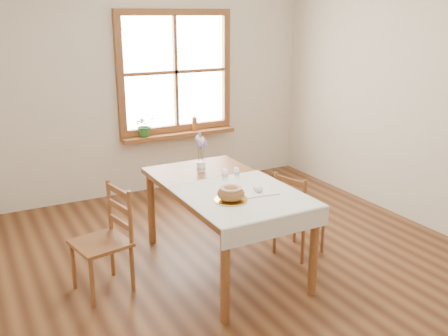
# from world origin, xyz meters

# --- Properties ---
(ground) EXTENTS (5.00, 5.00, 0.00)m
(ground) POSITION_xyz_m (0.00, 0.00, 0.00)
(ground) COLOR brown
(ground) RESTS_ON ground
(room_walls) EXTENTS (4.60, 5.10, 2.65)m
(room_walls) POSITION_xyz_m (0.00, 0.00, 1.71)
(room_walls) COLOR silver
(room_walls) RESTS_ON ground
(window) EXTENTS (1.46, 0.08, 1.46)m
(window) POSITION_xyz_m (0.50, 2.47, 1.45)
(window) COLOR #9E5F31
(window) RESTS_ON ground
(window_sill) EXTENTS (1.46, 0.20, 0.05)m
(window_sill) POSITION_xyz_m (0.50, 2.40, 0.69)
(window_sill) COLOR #9E5F31
(window_sill) RESTS_ON ground
(dining_table) EXTENTS (0.90, 1.60, 0.75)m
(dining_table) POSITION_xyz_m (0.00, 0.30, 0.66)
(dining_table) COLOR #9E5F31
(dining_table) RESTS_ON ground
(table_linen) EXTENTS (0.91, 0.99, 0.01)m
(table_linen) POSITION_xyz_m (0.00, -0.00, 0.76)
(table_linen) COLOR white
(table_linen) RESTS_ON dining_table
(chair_left) EXTENTS (0.48, 0.47, 0.85)m
(chair_left) POSITION_xyz_m (-1.04, 0.40, 0.43)
(chair_left) COLOR #9E5F31
(chair_left) RESTS_ON ground
(chair_right) EXTENTS (0.48, 0.47, 0.79)m
(chair_right) POSITION_xyz_m (0.72, 0.19, 0.39)
(chair_right) COLOR #9E5F31
(chair_right) RESTS_ON ground
(bread_plate) EXTENTS (0.25, 0.25, 0.01)m
(bread_plate) POSITION_xyz_m (-0.14, -0.08, 0.77)
(bread_plate) COLOR white
(bread_plate) RESTS_ON table_linen
(bread_loaf) EXTENTS (0.21, 0.21, 0.12)m
(bread_loaf) POSITION_xyz_m (-0.14, -0.08, 0.83)
(bread_loaf) COLOR brown
(bread_loaf) RESTS_ON bread_plate
(egg_napkin) EXTENTS (0.31, 0.27, 0.01)m
(egg_napkin) POSITION_xyz_m (0.15, -0.00, 0.77)
(egg_napkin) COLOR white
(egg_napkin) RESTS_ON table_linen
(eggs) EXTENTS (0.24, 0.22, 0.05)m
(eggs) POSITION_xyz_m (0.15, -0.00, 0.80)
(eggs) COLOR silver
(eggs) RESTS_ON egg_napkin
(salt_shaker) EXTENTS (0.06, 0.06, 0.10)m
(salt_shaker) POSITION_xyz_m (0.07, 0.40, 0.81)
(salt_shaker) COLOR white
(salt_shaker) RESTS_ON table_linen
(pepper_shaker) EXTENTS (0.06, 0.06, 0.09)m
(pepper_shaker) POSITION_xyz_m (0.18, 0.40, 0.81)
(pepper_shaker) COLOR white
(pepper_shaker) RESTS_ON table_linen
(flower_vase) EXTENTS (0.10, 0.10, 0.09)m
(flower_vase) POSITION_xyz_m (-0.01, 0.72, 0.79)
(flower_vase) COLOR white
(flower_vase) RESTS_ON dining_table
(lavender_bouquet) EXTENTS (0.14, 0.14, 0.26)m
(lavender_bouquet) POSITION_xyz_m (-0.01, 0.72, 0.97)
(lavender_bouquet) COLOR #725AA0
(lavender_bouquet) RESTS_ON flower_vase
(potted_plant) EXTENTS (0.28, 0.30, 0.21)m
(potted_plant) POSITION_xyz_m (0.06, 2.40, 0.82)
(potted_plant) COLOR #2E6E2C
(potted_plant) RESTS_ON window_sill
(amber_bottle) EXTENTS (0.07, 0.07, 0.18)m
(amber_bottle) POSITION_xyz_m (0.71, 2.40, 0.81)
(amber_bottle) COLOR #A55A1E
(amber_bottle) RESTS_ON window_sill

